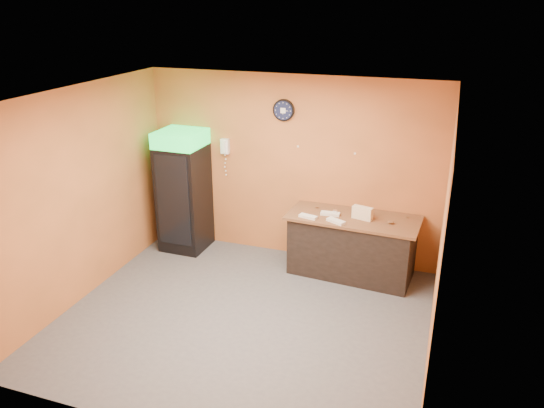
% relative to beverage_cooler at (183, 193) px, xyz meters
% --- Properties ---
extents(floor, '(4.50, 4.50, 0.00)m').
position_rel_beverage_cooler_xyz_m(floor, '(1.65, -1.61, -0.94)').
color(floor, '#47474C').
rests_on(floor, ground).
extents(back_wall, '(4.50, 0.02, 2.80)m').
position_rel_beverage_cooler_xyz_m(back_wall, '(1.65, 0.39, 0.46)').
color(back_wall, '#C97038').
rests_on(back_wall, floor).
extents(left_wall, '(0.02, 4.00, 2.80)m').
position_rel_beverage_cooler_xyz_m(left_wall, '(-0.60, -1.61, 0.46)').
color(left_wall, '#C97038').
rests_on(left_wall, floor).
extents(right_wall, '(0.02, 4.00, 2.80)m').
position_rel_beverage_cooler_xyz_m(right_wall, '(3.90, -1.61, 0.46)').
color(right_wall, '#C97038').
rests_on(right_wall, floor).
extents(ceiling, '(4.50, 4.00, 0.02)m').
position_rel_beverage_cooler_xyz_m(ceiling, '(1.65, -1.61, 1.86)').
color(ceiling, white).
rests_on(ceiling, back_wall).
extents(beverage_cooler, '(0.69, 0.70, 1.93)m').
position_rel_beverage_cooler_xyz_m(beverage_cooler, '(0.00, 0.00, 0.00)').
color(beverage_cooler, black).
rests_on(beverage_cooler, floor).
extents(prep_counter, '(1.78, 0.90, 0.86)m').
position_rel_beverage_cooler_xyz_m(prep_counter, '(2.70, 0.01, -0.51)').
color(prep_counter, black).
rests_on(prep_counter, floor).
extents(wall_clock, '(0.32, 0.06, 0.32)m').
position_rel_beverage_cooler_xyz_m(wall_clock, '(1.54, 0.36, 1.34)').
color(wall_clock, black).
rests_on(wall_clock, back_wall).
extents(wall_phone, '(0.13, 0.11, 0.23)m').
position_rel_beverage_cooler_xyz_m(wall_phone, '(0.60, 0.34, 0.72)').
color(wall_phone, white).
rests_on(wall_phone, back_wall).
extents(butcher_paper, '(1.89, 0.93, 0.04)m').
position_rel_beverage_cooler_xyz_m(butcher_paper, '(2.70, 0.01, -0.06)').
color(butcher_paper, brown).
rests_on(butcher_paper, prep_counter).
extents(sub_roll_stack, '(0.30, 0.17, 0.18)m').
position_rel_beverage_cooler_xyz_m(sub_roll_stack, '(2.83, -0.03, 0.05)').
color(sub_roll_stack, beige).
rests_on(sub_roll_stack, butcher_paper).
extents(wrapped_sandwich_left, '(0.27, 0.16, 0.04)m').
position_rel_beverage_cooler_xyz_m(wrapped_sandwich_left, '(2.10, -0.24, -0.02)').
color(wrapped_sandwich_left, silver).
rests_on(wrapped_sandwich_left, butcher_paper).
extents(wrapped_sandwich_mid, '(0.29, 0.22, 0.04)m').
position_rel_beverage_cooler_xyz_m(wrapped_sandwich_mid, '(2.51, -0.27, -0.02)').
color(wrapped_sandwich_mid, silver).
rests_on(wrapped_sandwich_mid, butcher_paper).
extents(wrapped_sandwich_right, '(0.28, 0.12, 0.04)m').
position_rel_beverage_cooler_xyz_m(wrapped_sandwich_right, '(2.37, -0.04, -0.02)').
color(wrapped_sandwich_right, silver).
rests_on(wrapped_sandwich_right, butcher_paper).
extents(kitchen_tool, '(0.06, 0.06, 0.06)m').
position_rel_beverage_cooler_xyz_m(kitchen_tool, '(2.43, 0.01, -0.01)').
color(kitchen_tool, silver).
rests_on(kitchen_tool, butcher_paper).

